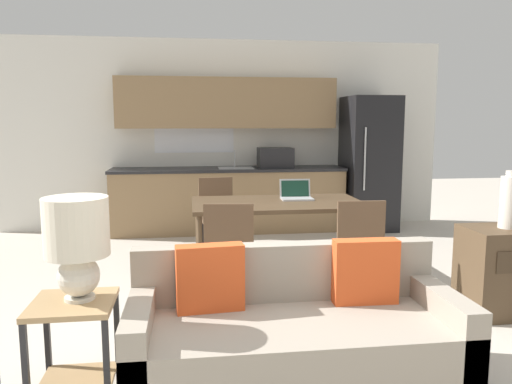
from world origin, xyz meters
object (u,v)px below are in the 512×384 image
at_px(vase, 509,201).
at_px(laptop, 296,194).
at_px(table_lamp, 77,239).
at_px(dining_chair_far_left, 218,212).
at_px(side_table, 74,336).
at_px(dining_chair_near_left, 230,248).
at_px(dining_table, 278,207).
at_px(dining_chair_near_right, 356,244).
at_px(refrigerator, 369,163).
at_px(couch, 293,329).

relative_size(vase, laptop, 1.40).
relative_size(table_lamp, dining_chair_far_left, 0.62).
relative_size(side_table, table_lamp, 1.06).
bearing_deg(dining_chair_near_left, side_table, 61.78).
relative_size(dining_table, table_lamp, 3.03).
distance_m(dining_chair_near_right, laptop, 1.07).
bearing_deg(dining_chair_near_left, table_lamp, 62.23).
relative_size(refrigerator, side_table, 3.20).
bearing_deg(table_lamp, dining_chair_near_right, 33.17).
relative_size(refrigerator, couch, 1.00).
bearing_deg(vase, dining_chair_far_left, 136.52).
bearing_deg(couch, laptop, 77.36).
relative_size(table_lamp, vase, 1.22).
bearing_deg(dining_chair_near_left, dining_chair_far_left, -82.77).
distance_m(dining_table, dining_chair_near_right, 1.00).
xyz_separation_m(refrigerator, table_lamp, (-3.17, -4.17, -0.02)).
distance_m(refrigerator, vase, 3.28).
distance_m(dining_chair_near_left, dining_chair_near_right, 1.09).
relative_size(table_lamp, dining_chair_near_left, 0.62).
relative_size(dining_chair_near_left, laptop, 2.74).
bearing_deg(dining_chair_near_left, couch, 109.32).
distance_m(couch, dining_chair_near_left, 1.30).
xyz_separation_m(dining_chair_far_left, laptop, (0.77, -0.66, 0.29)).
bearing_deg(couch, dining_chair_near_right, 56.95).
bearing_deg(laptop, vase, -43.22).
bearing_deg(vase, couch, -156.51).
xyz_separation_m(couch, dining_chair_far_left, (-0.27, 2.91, 0.18)).
bearing_deg(refrigerator, dining_chair_near_left, -128.18).
relative_size(couch, vase, 4.13).
relative_size(dining_chair_far_left, laptop, 2.74).
distance_m(dining_chair_far_left, dining_chair_near_right, 1.97).
xyz_separation_m(dining_table, vase, (1.63, -1.25, 0.22)).
height_order(couch, table_lamp, table_lamp).
xyz_separation_m(side_table, vase, (3.14, 0.91, 0.53)).
bearing_deg(vase, side_table, -163.80).
relative_size(side_table, laptop, 1.81).
bearing_deg(dining_chair_near_right, laptop, -68.71).
height_order(dining_chair_far_left, dining_chair_near_right, same).
distance_m(dining_chair_near_left, laptop, 1.29).
relative_size(dining_chair_near_left, dining_chair_near_right, 1.00).
height_order(refrigerator, dining_table, refrigerator).
distance_m(dining_table, dining_chair_far_left, 1.01).
bearing_deg(dining_chair_far_left, table_lamp, -114.60).
relative_size(table_lamp, dining_chair_near_right, 0.62).
height_order(dining_table, side_table, dining_table).
relative_size(vase, dining_chair_far_left, 0.51).
relative_size(vase, dining_chair_near_left, 0.51).
xyz_separation_m(couch, table_lamp, (-1.19, -0.05, 0.60)).
height_order(dining_table, vase, vase).
bearing_deg(side_table, dining_table, 55.21).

